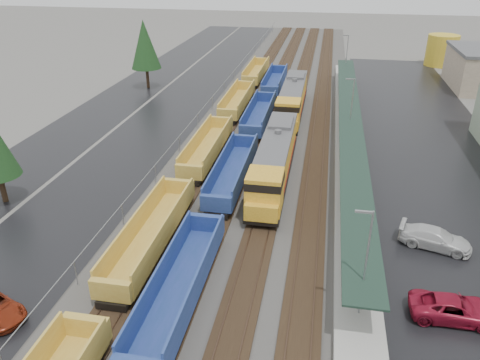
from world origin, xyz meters
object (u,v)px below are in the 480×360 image
Objects in this scene: locomotive_lead at (274,161)px; parked_car_east_c at (435,238)px; well_string_blue at (212,217)px; locomotive_trail at (292,100)px; parked_car_east_b at (454,309)px; storage_tank at (442,50)px; well_string_yellow at (185,183)px.

locomotive_lead is 16.36m from parked_car_east_c.
well_string_blue is at bearing -112.72° from locomotive_lead.
locomotive_lead is at bearing -90.00° from locomotive_trail.
well_string_blue is 19.24× the size of parked_car_east_c.
storage_tank is at bearing -9.81° from parked_car_east_b.
well_string_blue is 74.43m from storage_tank.
locomotive_trail is at bearing 72.20° from well_string_yellow.
well_string_blue reaches higher than parked_car_east_b.
parked_car_east_b is at bearing -70.53° from locomotive_trail.
parked_car_east_b is (-13.04, -75.22, -2.23)m from storage_tank.
well_string_blue is at bearing 108.13° from parked_car_east_c.
locomotive_lead is at bearing 67.28° from well_string_blue.
parked_car_east_c is (-12.73, -67.14, -2.19)m from storage_tank.
locomotive_lead is at bearing 26.05° from well_string_yellow.
well_string_blue is 18.87m from parked_car_east_b.
locomotive_lead is at bearing -114.37° from storage_tank.
locomotive_lead is 0.19× the size of well_string_blue.
storage_tank reaches higher than parked_car_east_c.
well_string_yellow is at bearing -107.80° from locomotive_trail.
storage_tank reaches higher than parked_car_east_b.
parked_car_east_b is at bearing -166.58° from parked_car_east_c.
locomotive_lead reaches higher than well_string_blue.
locomotive_trail is 3.35× the size of storage_tank.
well_string_yellow is (-8.00, -24.91, -1.19)m from locomotive_trail.
parked_car_east_c is at bearing -12.67° from well_string_yellow.
well_string_yellow is at bearing 92.98° from parked_car_east_c.
locomotive_trail is 45.76m from storage_tank.
locomotive_lead is at bearing 72.97° from parked_car_east_c.
well_string_blue is 19.19× the size of parked_car_east_b.
locomotive_lead reaches higher than parked_car_east_c.
storage_tank is at bearing 61.06° from well_string_yellow.
locomotive_lead is 21.00m from locomotive_trail.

